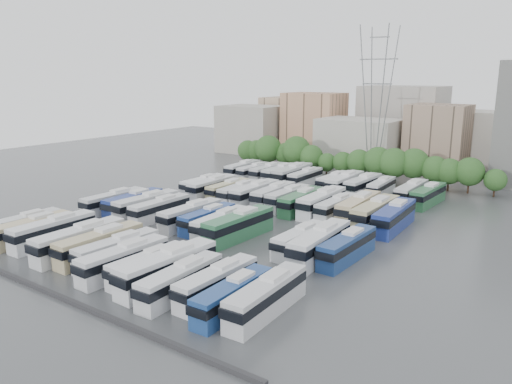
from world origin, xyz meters
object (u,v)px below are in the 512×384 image
Objects in this scene: bus_r2_s3 at (228,189)px; bus_r3_s12 at (411,192)px; bus_r2_s9 at (322,202)px; bus_r2_s12 at (375,212)px; bus_r0_s9 at (167,267)px; bus_r0_s6 at (117,250)px; bus_r0_s13 at (267,296)px; bus_r2_s13 at (394,217)px; bus_r3_s8 at (345,183)px; bus_r2_s11 at (358,207)px; bus_r1_s12 at (320,243)px; bus_r1_s13 at (347,247)px; bus_r2_s8 at (301,201)px; bus_r3_s10 at (381,187)px; bus_r0_s2 at (53,231)px; bus_r1_s1 at (133,203)px; bus_r0_s12 at (233,295)px; bus_r1_s6 at (208,218)px; bus_r3_s9 at (363,185)px; electricity_pylon at (377,95)px; bus_r3_s3 at (281,173)px; bus_r1_s2 at (146,205)px; bus_r0_s10 at (181,280)px; bus_r2_s4 at (239,192)px; bus_r2_s6 at (273,195)px; bus_r1_s7 at (221,223)px; bus_r3_s7 at (334,181)px; bus_r0_s4 at (79,240)px; bus_r1_s11 at (300,240)px; bus_r1_s8 at (239,225)px; bus_r1_s3 at (160,209)px; bus_r3_s5 at (305,177)px; bus_r0_s0 at (24,225)px; bus_r2_s5 at (255,193)px; bus_r2_s2 at (212,187)px; bus_r2_s7 at (288,197)px; bus_r0_s5 at (100,244)px; bus_r0_s7 at (124,260)px; bus_r1_s0 at (114,201)px; bus_r0_s11 at (217,282)px; bus_r2_s1 at (203,185)px; bus_r3_s2 at (268,172)px.

bus_r2_s3 is 34.38m from bus_r3_s12.
bus_r2_s12 is at bearing -6.20° from bus_r2_s9.
bus_r0_s6 is at bearing 177.30° from bus_r0_s9.
bus_r0_s6 is 0.97× the size of bus_r0_s13.
bus_r3_s8 is at bearing 130.42° from bus_r2_s13.
bus_r2_s11 is at bearing -101.01° from bus_r3_s12.
bus_r1_s12 is 3.50m from bus_r1_s13.
bus_r0_s6 is 0.97× the size of bus_r2_s8.
bus_r3_s10 is (-9.57, 54.04, -0.19)m from bus_r0_s13.
bus_r1_s1 is (-3.14, 17.27, -0.08)m from bus_r0_s2.
bus_r0_s9 reaches higher than bus_r3_s10.
bus_r1_s6 is at bearing 134.52° from bus_r0_s12.
bus_r3_s12 is at bearing -0.27° from bus_r3_s9.
electricity_pylon reaches higher than bus_r3_s3.
bus_r1_s2 reaches higher than bus_r3_s12.
bus_r2_s4 is at bearing 116.19° from bus_r0_s10.
bus_r1_s6 is 18.07m from bus_r2_s6.
bus_r2_s11 is (13.13, 19.35, 0.23)m from bus_r1_s7.
bus_r2_s4 is 22.02m from bus_r3_s8.
bus_r0_s12 is 57.59m from bus_r3_s7.
bus_r3_s8 is at bearing 82.62° from bus_r1_s7.
bus_r0_s6 is at bearing -89.35° from bus_r1_s6.
bus_r3_s3 is (-3.46, 54.42, -0.18)m from bus_r0_s4.
bus_r2_s4 reaches higher than bus_r1_s6.
bus_r1_s11 is (12.85, -55.74, -16.95)m from electricity_pylon.
bus_r1_s6 is 6.80m from bus_r1_s8.
bus_r1_s12 is 40.53m from bus_r3_s7.
bus_r1_s3 is at bearing -116.13° from bus_r3_s8.
bus_r2_s3 is (-9.93, 34.75, -0.10)m from bus_r0_s6.
bus_r3_s12 is at bearing 63.07° from bus_r1_s7.
bus_r1_s6 is 0.97× the size of bus_r3_s5.
bus_r0_s0 is 0.88× the size of bus_r2_s5.
bus_r2_s2 is 16.56m from bus_r2_s7.
bus_r1_s2 is 13.22m from bus_r1_s6.
bus_r2_s3 is 13.02m from bus_r2_s7.
bus_r2_s7 is at bearing -52.99° from bus_r3_s3.
bus_r2_s3 is at bearing 81.57° from bus_r1_s2.
bus_r0_s5 is at bearing -113.80° from bus_r3_s12.
bus_r2_s13 is (19.81, 35.65, 0.17)m from bus_r0_s7.
bus_r1_s0 is 0.98× the size of bus_r3_s9.
bus_r1_s13 reaches higher than bus_r1_s6.
bus_r2_s9 is at bearing 101.20° from bus_r0_s11.
bus_r3_s8 is (9.84, -1.27, 0.23)m from bus_r3_s5.
bus_r2_s1 is at bearing -118.22° from electricity_pylon.
bus_r1_s13 is 1.03× the size of bus_r3_s2.
bus_r0_s6 reaches higher than bus_r2_s4.
bus_r0_s4 is 29.36m from bus_r0_s13.
bus_r3_s2 is at bearing 119.37° from bus_r0_s12.
bus_r0_s11 is 0.94× the size of bus_r2_s6.
bus_r2_s3 is (3.44, 34.94, -0.23)m from bus_r0_s2.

